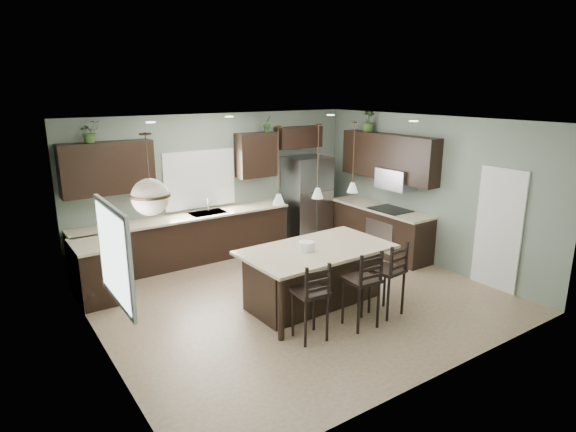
{
  "coord_description": "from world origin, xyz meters",
  "views": [
    {
      "loc": [
        -4.16,
        -5.88,
        3.3
      ],
      "look_at": [
        0.1,
        0.4,
        1.25
      ],
      "focal_mm": 30.0,
      "sensor_mm": 36.0,
      "label": 1
    }
  ],
  "objects_px": {
    "kitchen_island": "(316,277)",
    "bar_stool_right": "(387,278)",
    "bar_stool_left": "(310,300)",
    "refrigerator": "(307,199)",
    "bar_stool_center": "(361,288)",
    "plant_back_left": "(90,132)",
    "serving_dish": "(306,246)"
  },
  "relations": [
    {
      "from": "kitchen_island",
      "to": "bar_stool_right",
      "type": "distance_m",
      "value": 1.08
    },
    {
      "from": "kitchen_island",
      "to": "bar_stool_left",
      "type": "height_order",
      "value": "bar_stool_left"
    },
    {
      "from": "refrigerator",
      "to": "bar_stool_center",
      "type": "distance_m",
      "value": 4.08
    },
    {
      "from": "bar_stool_right",
      "to": "bar_stool_center",
      "type": "bearing_deg",
      "value": -179.18
    },
    {
      "from": "bar_stool_left",
      "to": "bar_stool_right",
      "type": "height_order",
      "value": "bar_stool_right"
    },
    {
      "from": "kitchen_island",
      "to": "bar_stool_right",
      "type": "relative_size",
      "value": 2.0
    },
    {
      "from": "bar_stool_right",
      "to": "plant_back_left",
      "type": "bearing_deg",
      "value": 123.72
    },
    {
      "from": "bar_stool_center",
      "to": "bar_stool_right",
      "type": "distance_m",
      "value": 0.58
    },
    {
      "from": "refrigerator",
      "to": "bar_stool_center",
      "type": "height_order",
      "value": "refrigerator"
    },
    {
      "from": "refrigerator",
      "to": "bar_stool_right",
      "type": "height_order",
      "value": "refrigerator"
    },
    {
      "from": "refrigerator",
      "to": "kitchen_island",
      "type": "distance_m",
      "value": 3.34
    },
    {
      "from": "kitchen_island",
      "to": "bar_stool_center",
      "type": "height_order",
      "value": "bar_stool_center"
    },
    {
      "from": "serving_dish",
      "to": "bar_stool_left",
      "type": "xyz_separation_m",
      "value": [
        -0.52,
        -0.8,
        -0.43
      ]
    },
    {
      "from": "bar_stool_right",
      "to": "plant_back_left",
      "type": "height_order",
      "value": "plant_back_left"
    },
    {
      "from": "kitchen_island",
      "to": "serving_dish",
      "type": "height_order",
      "value": "serving_dish"
    },
    {
      "from": "bar_stool_left",
      "to": "bar_stool_right",
      "type": "xyz_separation_m",
      "value": [
        1.38,
        -0.04,
        0.01
      ]
    },
    {
      "from": "bar_stool_left",
      "to": "bar_stool_center",
      "type": "xyz_separation_m",
      "value": [
        0.81,
        -0.11,
        0.02
      ]
    },
    {
      "from": "bar_stool_right",
      "to": "plant_back_left",
      "type": "distance_m",
      "value": 5.32
    },
    {
      "from": "refrigerator",
      "to": "plant_back_left",
      "type": "height_order",
      "value": "plant_back_left"
    },
    {
      "from": "bar_stool_right",
      "to": "serving_dish",
      "type": "bearing_deg",
      "value": 130.01
    },
    {
      "from": "bar_stool_left",
      "to": "bar_stool_right",
      "type": "relative_size",
      "value": 0.98
    },
    {
      "from": "serving_dish",
      "to": "plant_back_left",
      "type": "bearing_deg",
      "value": 127.45
    },
    {
      "from": "refrigerator",
      "to": "bar_stool_right",
      "type": "xyz_separation_m",
      "value": [
        -1.18,
        -3.6,
        -0.35
      ]
    },
    {
      "from": "refrigerator",
      "to": "bar_stool_left",
      "type": "distance_m",
      "value": 4.39
    },
    {
      "from": "kitchen_island",
      "to": "bar_stool_center",
      "type": "xyz_separation_m",
      "value": [
        0.09,
        -0.91,
        0.12
      ]
    },
    {
      "from": "bar_stool_center",
      "to": "plant_back_left",
      "type": "xyz_separation_m",
      "value": [
        -2.55,
        3.86,
        2.0
      ]
    },
    {
      "from": "plant_back_left",
      "to": "bar_stool_left",
      "type": "bearing_deg",
      "value": -65.02
    },
    {
      "from": "serving_dish",
      "to": "bar_stool_left",
      "type": "height_order",
      "value": "bar_stool_left"
    },
    {
      "from": "bar_stool_right",
      "to": "kitchen_island",
      "type": "bearing_deg",
      "value": 122.32
    },
    {
      "from": "serving_dish",
      "to": "bar_stool_left",
      "type": "bearing_deg",
      "value": -123.06
    },
    {
      "from": "serving_dish",
      "to": "plant_back_left",
      "type": "height_order",
      "value": "plant_back_left"
    },
    {
      "from": "serving_dish",
      "to": "bar_stool_right",
      "type": "height_order",
      "value": "bar_stool_right"
    }
  ]
}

